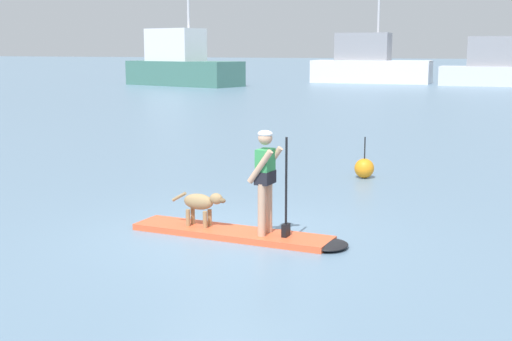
{
  "coord_description": "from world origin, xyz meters",
  "views": [
    {
      "loc": [
        4.62,
        -9.78,
        2.95
      ],
      "look_at": [
        0.0,
        1.0,
        0.9
      ],
      "focal_mm": 49.12,
      "sensor_mm": 36.0,
      "label": 1
    }
  ],
  "objects_px": {
    "dog": "(201,203)",
    "moored_boat_outer": "(369,64)",
    "person_paddler": "(266,175)",
    "moored_boat_center": "(181,64)",
    "paddleboard": "(244,234)",
    "moored_boat_port": "(505,68)",
    "marker_buoy": "(364,168)"
  },
  "relations": [
    {
      "from": "moored_boat_center",
      "to": "moored_boat_outer",
      "type": "bearing_deg",
      "value": 38.53
    },
    {
      "from": "moored_boat_center",
      "to": "marker_buoy",
      "type": "bearing_deg",
      "value": -55.09
    },
    {
      "from": "paddleboard",
      "to": "moored_boat_port",
      "type": "distance_m",
      "value": 49.33
    },
    {
      "from": "dog",
      "to": "moored_boat_outer",
      "type": "distance_m",
      "value": 51.26
    },
    {
      "from": "moored_boat_port",
      "to": "marker_buoy",
      "type": "xyz_separation_m",
      "value": [
        -0.1,
        -43.5,
        -1.23
      ]
    },
    {
      "from": "moored_boat_outer",
      "to": "moored_boat_port",
      "type": "height_order",
      "value": "moored_boat_port"
    },
    {
      "from": "paddleboard",
      "to": "dog",
      "type": "height_order",
      "value": "dog"
    },
    {
      "from": "moored_boat_center",
      "to": "moored_boat_port",
      "type": "bearing_deg",
      "value": 20.95
    },
    {
      "from": "marker_buoy",
      "to": "moored_boat_port",
      "type": "bearing_deg",
      "value": 89.87
    },
    {
      "from": "moored_boat_port",
      "to": "marker_buoy",
      "type": "relative_size",
      "value": 11.28
    },
    {
      "from": "person_paddler",
      "to": "moored_boat_outer",
      "type": "bearing_deg",
      "value": 102.42
    },
    {
      "from": "moored_boat_outer",
      "to": "marker_buoy",
      "type": "height_order",
      "value": "moored_boat_outer"
    },
    {
      "from": "paddleboard",
      "to": "moored_boat_port",
      "type": "relative_size",
      "value": 0.33
    },
    {
      "from": "paddleboard",
      "to": "marker_buoy",
      "type": "relative_size",
      "value": 3.77
    },
    {
      "from": "moored_boat_center",
      "to": "moored_boat_port",
      "type": "xyz_separation_m",
      "value": [
        24.03,
        9.2,
        -0.23
      ]
    },
    {
      "from": "moored_boat_center",
      "to": "moored_boat_outer",
      "type": "distance_m",
      "value": 16.36
    },
    {
      "from": "paddleboard",
      "to": "moored_boat_center",
      "type": "distance_m",
      "value": 46.51
    },
    {
      "from": "paddleboard",
      "to": "dog",
      "type": "bearing_deg",
      "value": 178.23
    },
    {
      "from": "person_paddler",
      "to": "moored_boat_outer",
      "type": "distance_m",
      "value": 51.52
    },
    {
      "from": "moored_boat_outer",
      "to": "moored_boat_port",
      "type": "distance_m",
      "value": 11.28
    },
    {
      "from": "moored_boat_outer",
      "to": "moored_boat_port",
      "type": "bearing_deg",
      "value": -5.05
    },
    {
      "from": "person_paddler",
      "to": "dog",
      "type": "relative_size",
      "value": 1.64
    },
    {
      "from": "moored_boat_outer",
      "to": "marker_buoy",
      "type": "bearing_deg",
      "value": -75.95
    },
    {
      "from": "person_paddler",
      "to": "dog",
      "type": "bearing_deg",
      "value": 178.23
    },
    {
      "from": "paddleboard",
      "to": "moored_boat_center",
      "type": "bearing_deg",
      "value": 120.37
    },
    {
      "from": "dog",
      "to": "moored_boat_outer",
      "type": "bearing_deg",
      "value": 101.17
    },
    {
      "from": "person_paddler",
      "to": "dog",
      "type": "xyz_separation_m",
      "value": [
        -1.15,
        0.04,
        -0.56
      ]
    },
    {
      "from": "person_paddler",
      "to": "marker_buoy",
      "type": "distance_m",
      "value": 5.88
    },
    {
      "from": "dog",
      "to": "moored_boat_outer",
      "type": "height_order",
      "value": "moored_boat_outer"
    },
    {
      "from": "dog",
      "to": "moored_boat_port",
      "type": "xyz_separation_m",
      "value": [
        1.3,
        49.28,
        0.97
      ]
    },
    {
      "from": "paddleboard",
      "to": "moored_boat_center",
      "type": "xyz_separation_m",
      "value": [
        -23.5,
        40.11,
        1.64
      ]
    },
    {
      "from": "dog",
      "to": "moored_boat_center",
      "type": "distance_m",
      "value": 46.09
    }
  ]
}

